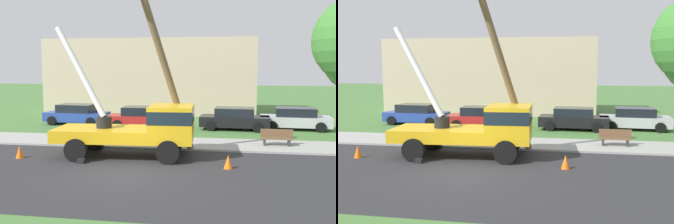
# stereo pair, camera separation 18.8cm
# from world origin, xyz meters

# --- Properties ---
(ground_plane) EXTENTS (120.00, 120.00, 0.00)m
(ground_plane) POSITION_xyz_m (0.00, 12.00, 0.00)
(ground_plane) COLOR #477538
(road_asphalt) EXTENTS (80.00, 8.94, 0.01)m
(road_asphalt) POSITION_xyz_m (0.00, 0.00, 0.00)
(road_asphalt) COLOR #2B2B2D
(road_asphalt) RESTS_ON ground
(sidewalk_strip) EXTENTS (80.00, 3.09, 0.10)m
(sidewalk_strip) POSITION_xyz_m (0.00, 6.01, 0.05)
(sidewalk_strip) COLOR #9E9E99
(sidewalk_strip) RESTS_ON ground
(utility_truck) EXTENTS (6.89, 3.21, 5.98)m
(utility_truck) POSITION_xyz_m (-0.03, 2.93, 1.41)
(utility_truck) COLOR gold
(utility_truck) RESTS_ON ground
(leaning_utility_pole) EXTENTS (2.91, 2.89, 8.51)m
(leaning_utility_pole) POSITION_xyz_m (0.79, 3.51, 4.35)
(leaning_utility_pole) COLOR brown
(leaning_utility_pole) RESTS_ON ground
(traffic_cone_ahead) EXTENTS (0.36, 0.36, 0.56)m
(traffic_cone_ahead) POSITION_xyz_m (3.78, 1.44, 0.28)
(traffic_cone_ahead) COLOR orange
(traffic_cone_ahead) RESTS_ON ground
(traffic_cone_behind) EXTENTS (0.36, 0.36, 0.56)m
(traffic_cone_behind) POSITION_xyz_m (-5.41, 1.79, 0.28)
(traffic_cone_behind) COLOR orange
(traffic_cone_behind) RESTS_ON ground
(parked_sedan_blue) EXTENTS (4.53, 2.26, 1.42)m
(parked_sedan_blue) POSITION_xyz_m (-6.88, 11.98, 0.71)
(parked_sedan_blue) COLOR #263F99
(parked_sedan_blue) RESTS_ON ground
(parked_sedan_red) EXTENTS (4.46, 2.12, 1.42)m
(parked_sedan_red) POSITION_xyz_m (-1.95, 11.00, 0.71)
(parked_sedan_red) COLOR #B21E1E
(parked_sedan_red) RESTS_ON ground
(parked_sedan_black) EXTENTS (4.49, 2.17, 1.42)m
(parked_sedan_black) POSITION_xyz_m (4.10, 11.36, 0.71)
(parked_sedan_black) COLOR black
(parked_sedan_black) RESTS_ON ground
(parked_sedan_silver) EXTENTS (4.49, 2.17, 1.42)m
(parked_sedan_silver) POSITION_xyz_m (7.96, 12.02, 0.71)
(parked_sedan_silver) COLOR #B7B7BF
(parked_sedan_silver) RESTS_ON ground
(park_bench) EXTENTS (1.60, 0.45, 0.90)m
(park_bench) POSITION_xyz_m (6.17, 6.08, 0.46)
(park_bench) COLOR brown
(park_bench) RESTS_ON ground
(lowrise_building_backdrop) EXTENTS (18.00, 6.00, 6.40)m
(lowrise_building_backdrop) POSITION_xyz_m (-3.15, 20.40, 3.20)
(lowrise_building_backdrop) COLOR #C6B293
(lowrise_building_backdrop) RESTS_ON ground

